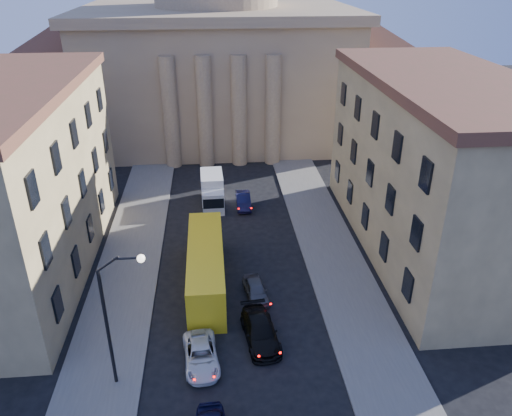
% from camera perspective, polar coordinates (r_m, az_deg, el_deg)
% --- Properties ---
extents(sidewalk_left, '(5.00, 60.00, 0.15)m').
position_cam_1_polar(sidewalk_left, '(40.23, -14.86, -8.47)').
color(sidewalk_left, '#5F5B56').
rests_on(sidewalk_left, ground).
extents(sidewalk_right, '(5.00, 60.00, 0.15)m').
position_cam_1_polar(sidewalk_right, '(40.74, 9.58, -7.38)').
color(sidewalk_right, '#5F5B56').
rests_on(sidewalk_right, ground).
extents(church, '(68.02, 28.76, 36.60)m').
position_cam_1_polar(church, '(70.81, -4.37, 17.85)').
color(church, '#8F7558').
rests_on(church, ground).
extents(building_left, '(11.60, 26.60, 14.70)m').
position_cam_1_polar(building_left, '(42.58, -26.58, 2.80)').
color(building_left, tan).
rests_on(building_left, ground).
extents(building_right, '(11.60, 26.60, 14.70)m').
position_cam_1_polar(building_right, '(43.54, 19.98, 4.57)').
color(building_right, tan).
rests_on(building_right, ground).
extents(street_lamp, '(2.62, 0.44, 8.83)m').
position_cam_1_polar(street_lamp, '(28.99, -15.86, -11.29)').
color(street_lamp, black).
rests_on(street_lamp, ground).
extents(car_left_mid, '(2.49, 4.66, 1.25)m').
position_cam_1_polar(car_left_mid, '(32.36, -6.29, -16.38)').
color(car_left_mid, silver).
rests_on(car_left_mid, ground).
extents(car_right_mid, '(2.65, 5.24, 1.46)m').
position_cam_1_polar(car_right_mid, '(33.69, 0.49, -13.88)').
color(car_right_mid, black).
rests_on(car_right_mid, ground).
extents(car_right_far, '(1.97, 3.88, 1.26)m').
position_cam_1_polar(car_right_far, '(37.43, -0.03, -9.34)').
color(car_right_far, '#49494E').
rests_on(car_right_far, ground).
extents(car_right_distant, '(1.45, 4.08, 1.34)m').
position_cam_1_polar(car_right_distant, '(50.46, -1.47, 0.85)').
color(car_right_distant, black).
rests_on(car_right_distant, ground).
extents(city_bus, '(2.74, 11.64, 3.28)m').
position_cam_1_polar(city_bus, '(38.29, -5.74, -6.52)').
color(city_bus, yellow).
rests_on(city_bus, ground).
extents(box_truck, '(2.31, 5.59, 3.04)m').
position_cam_1_polar(box_truck, '(50.87, -5.01, 1.93)').
color(box_truck, silver).
rests_on(box_truck, ground).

